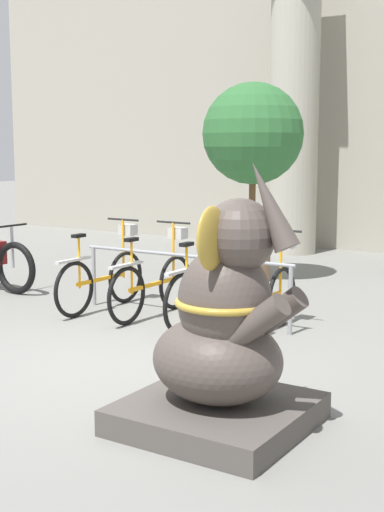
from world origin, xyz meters
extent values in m
plane|color=slate|center=(0.00, 0.00, 0.00)|extent=(60.00, 60.00, 0.00)
cylinder|color=#ADA899|center=(-1.59, 7.60, 2.50)|extent=(0.92, 0.92, 5.00)
cylinder|color=gray|center=(-1.73, 1.95, 0.38)|extent=(0.05, 0.05, 0.75)
cylinder|color=gray|center=(1.00, 1.95, 0.38)|extent=(0.05, 0.05, 0.75)
cylinder|color=gray|center=(-0.36, 1.95, 0.75)|extent=(2.83, 0.04, 0.04)
torus|color=black|center=(-1.48, 2.28, 0.34)|extent=(0.05, 0.67, 0.67)
torus|color=black|center=(-1.48, 1.30, 0.34)|extent=(0.05, 0.67, 0.67)
cube|color=orange|center=(-1.48, 1.79, 0.39)|extent=(0.04, 0.88, 0.04)
cube|color=#BCBCBC|center=(-1.48, 1.30, 0.69)|extent=(0.06, 0.56, 0.03)
cylinder|color=orange|center=(-1.48, 1.40, 0.64)|extent=(0.03, 0.03, 0.61)
cube|color=black|center=(-1.48, 1.40, 0.96)|extent=(0.08, 0.18, 0.04)
cylinder|color=orange|center=(-1.48, 2.24, 0.71)|extent=(0.03, 0.03, 0.75)
cylinder|color=black|center=(-1.48, 2.24, 1.09)|extent=(0.48, 0.03, 0.03)
cube|color=#BCBCBC|center=(-1.48, 2.34, 0.95)|extent=(0.20, 0.16, 0.14)
torus|color=black|center=(-0.73, 2.33, 0.34)|extent=(0.05, 0.67, 0.67)
torus|color=black|center=(-0.73, 1.35, 0.34)|extent=(0.05, 0.67, 0.67)
cube|color=orange|center=(-0.73, 1.84, 0.39)|extent=(0.04, 0.88, 0.04)
cube|color=#BCBCBC|center=(-0.73, 1.35, 0.69)|extent=(0.06, 0.56, 0.03)
cylinder|color=orange|center=(-0.73, 1.45, 0.64)|extent=(0.03, 0.03, 0.61)
cube|color=black|center=(-0.73, 1.45, 0.96)|extent=(0.08, 0.18, 0.04)
cylinder|color=orange|center=(-0.73, 2.29, 0.71)|extent=(0.03, 0.03, 0.75)
cylinder|color=black|center=(-0.73, 2.29, 1.09)|extent=(0.48, 0.03, 0.03)
cube|color=#BCBCBC|center=(-0.73, 2.39, 0.95)|extent=(0.20, 0.16, 0.14)
torus|color=black|center=(0.01, 2.33, 0.34)|extent=(0.05, 0.67, 0.67)
torus|color=black|center=(0.01, 1.35, 0.34)|extent=(0.05, 0.67, 0.67)
cube|color=orange|center=(0.01, 1.84, 0.39)|extent=(0.04, 0.88, 0.04)
cube|color=#BCBCBC|center=(0.01, 1.35, 0.69)|extent=(0.06, 0.56, 0.03)
cylinder|color=orange|center=(0.01, 1.45, 0.64)|extent=(0.03, 0.03, 0.61)
cube|color=black|center=(0.01, 1.45, 0.96)|extent=(0.08, 0.18, 0.04)
cylinder|color=orange|center=(0.01, 2.29, 0.71)|extent=(0.03, 0.03, 0.75)
cylinder|color=black|center=(0.01, 2.29, 1.09)|extent=(0.48, 0.03, 0.03)
cube|color=#BCBCBC|center=(0.01, 2.39, 0.95)|extent=(0.20, 0.16, 0.14)
torus|color=black|center=(0.75, 2.26, 0.34)|extent=(0.05, 0.67, 0.67)
torus|color=black|center=(0.75, 1.27, 0.34)|extent=(0.05, 0.67, 0.67)
cube|color=orange|center=(0.75, 1.77, 0.39)|extent=(0.04, 0.88, 0.04)
cube|color=#BCBCBC|center=(0.75, 1.27, 0.69)|extent=(0.06, 0.56, 0.03)
cylinder|color=orange|center=(0.75, 1.37, 0.64)|extent=(0.03, 0.03, 0.61)
cube|color=black|center=(0.75, 1.37, 0.96)|extent=(0.08, 0.18, 0.04)
cylinder|color=orange|center=(0.75, 2.22, 0.71)|extent=(0.03, 0.03, 0.75)
cylinder|color=black|center=(0.75, 2.22, 1.09)|extent=(0.48, 0.03, 0.03)
cube|color=#BCBCBC|center=(0.75, 2.32, 0.95)|extent=(0.20, 0.16, 0.14)
cube|color=#4C4742|center=(1.65, -0.68, 0.09)|extent=(1.24, 1.24, 0.19)
ellipsoid|color=#4C423D|center=(1.65, -0.68, 0.50)|extent=(0.95, 0.84, 0.62)
ellipsoid|color=#4C423D|center=(1.71, -0.68, 0.92)|extent=(0.67, 0.62, 0.79)
sphere|color=#4C423D|center=(1.82, -0.68, 1.39)|extent=(0.51, 0.51, 0.51)
ellipsoid|color=#B79333|center=(1.75, -0.42, 1.39)|extent=(0.08, 0.36, 0.43)
ellipsoid|color=#B79333|center=(1.75, -0.93, 1.39)|extent=(0.08, 0.36, 0.43)
cone|color=#4C423D|center=(2.05, -0.68, 1.61)|extent=(0.43, 0.18, 0.63)
cylinder|color=#4C423D|center=(2.02, -0.54, 0.83)|extent=(0.50, 0.17, 0.45)
cylinder|color=#4C423D|center=(2.02, -0.82, 0.83)|extent=(0.50, 0.17, 0.45)
torus|color=#B79333|center=(1.71, -0.68, 0.92)|extent=(0.70, 0.70, 0.05)
torus|color=black|center=(-3.09, 1.91, 0.36)|extent=(0.73, 0.09, 0.73)
cylinder|color=#99999E|center=(-3.14, 1.91, 0.64)|extent=(0.04, 0.04, 0.56)
cylinder|color=black|center=(-3.14, 1.91, 0.94)|extent=(0.03, 0.55, 0.03)
cylinder|color=brown|center=(-0.87, 4.59, 0.20)|extent=(0.57, 0.57, 0.39)
cylinder|color=brown|center=(-0.87, 4.59, 1.00)|extent=(0.10, 0.10, 1.21)
sphere|color=#2D6633|center=(-0.87, 4.59, 2.20)|extent=(1.50, 1.50, 1.50)
camera|label=1|loc=(4.13, -4.88, 1.97)|focal=50.00mm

